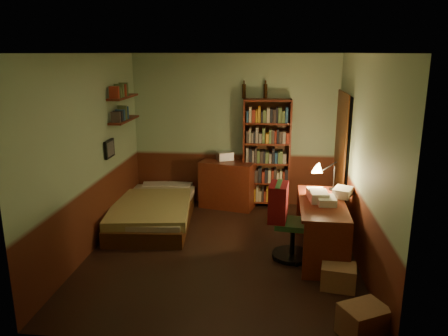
# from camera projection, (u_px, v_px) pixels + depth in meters

# --- Properties ---
(floor) EXTENTS (3.50, 4.00, 0.02)m
(floor) POSITION_uv_depth(u_px,v_px,m) (222.00, 252.00, 5.92)
(floor) COLOR black
(floor) RESTS_ON ground
(ceiling) EXTENTS (3.50, 4.00, 0.02)m
(ceiling) POSITION_uv_depth(u_px,v_px,m) (222.00, 52.00, 5.25)
(ceiling) COLOR silver
(ceiling) RESTS_ON wall_back
(wall_back) EXTENTS (3.50, 0.02, 2.60)m
(wall_back) POSITION_uv_depth(u_px,v_px,m) (235.00, 131.00, 7.52)
(wall_back) COLOR #8DAB84
(wall_back) RESTS_ON ground
(wall_left) EXTENTS (0.02, 4.00, 2.60)m
(wall_left) POSITION_uv_depth(u_px,v_px,m) (90.00, 155.00, 5.77)
(wall_left) COLOR #8DAB84
(wall_left) RESTS_ON ground
(wall_right) EXTENTS (0.02, 4.00, 2.60)m
(wall_right) POSITION_uv_depth(u_px,v_px,m) (363.00, 161.00, 5.41)
(wall_right) COLOR #8DAB84
(wall_right) RESTS_ON ground
(wall_front) EXTENTS (3.50, 0.02, 2.60)m
(wall_front) POSITION_uv_depth(u_px,v_px,m) (196.00, 214.00, 3.66)
(wall_front) COLOR #8DAB84
(wall_front) RESTS_ON ground
(doorway) EXTENTS (0.06, 0.90, 2.00)m
(doorway) POSITION_uv_depth(u_px,v_px,m) (342.00, 160.00, 6.74)
(doorway) COLOR black
(doorway) RESTS_ON ground
(door_trim) EXTENTS (0.02, 0.98, 2.08)m
(door_trim) POSITION_uv_depth(u_px,v_px,m) (339.00, 160.00, 6.74)
(door_trim) COLOR #3D200D
(door_trim) RESTS_ON ground
(bed) EXTENTS (1.27, 2.16, 0.62)m
(bed) POSITION_uv_depth(u_px,v_px,m) (154.00, 203.00, 6.90)
(bed) COLOR olive
(bed) RESTS_ON ground
(dresser) EXTENTS (0.99, 0.65, 0.81)m
(dresser) POSITION_uv_depth(u_px,v_px,m) (228.00, 184.00, 7.52)
(dresser) COLOR #581E10
(dresser) RESTS_ON ground
(mini_stereo) EXTENTS (0.32, 0.29, 0.14)m
(mini_stereo) POSITION_uv_depth(u_px,v_px,m) (225.00, 156.00, 7.53)
(mini_stereo) COLOR #B2B2B7
(mini_stereo) RESTS_ON dresser
(bookshelf) EXTENTS (0.81, 0.28, 1.87)m
(bookshelf) POSITION_uv_depth(u_px,v_px,m) (266.00, 154.00, 7.40)
(bookshelf) COLOR #581E10
(bookshelf) RESTS_ON ground
(bottle_left) EXTENTS (0.07, 0.07, 0.23)m
(bottle_left) POSITION_uv_depth(u_px,v_px,m) (244.00, 91.00, 7.28)
(bottle_left) COLOR black
(bottle_left) RESTS_ON bookshelf
(bottle_right) EXTENTS (0.07, 0.07, 0.24)m
(bottle_right) POSITION_uv_depth(u_px,v_px,m) (265.00, 91.00, 7.24)
(bottle_right) COLOR black
(bottle_right) RESTS_ON bookshelf
(desk) EXTENTS (0.62, 1.41, 0.75)m
(desk) POSITION_uv_depth(u_px,v_px,m) (321.00, 229.00, 5.70)
(desk) COLOR #581E10
(desk) RESTS_ON ground
(paper_stack) EXTENTS (0.31, 0.36, 0.12)m
(paper_stack) POSITION_uv_depth(u_px,v_px,m) (343.00, 192.00, 5.80)
(paper_stack) COLOR silver
(paper_stack) RESTS_ON desk
(desk_lamp) EXTENTS (0.24, 0.24, 0.60)m
(desk_lamp) POSITION_uv_depth(u_px,v_px,m) (335.00, 169.00, 6.01)
(desk_lamp) COLOR black
(desk_lamp) RESTS_ON desk
(office_chair) EXTENTS (0.47, 0.42, 0.86)m
(office_chair) POSITION_uv_depth(u_px,v_px,m) (293.00, 227.00, 5.63)
(office_chair) COLOR #316632
(office_chair) RESTS_ON ground
(red_jacket) EXTENTS (0.26, 0.43, 0.48)m
(red_jacket) POSITION_uv_depth(u_px,v_px,m) (278.00, 173.00, 5.64)
(red_jacket) COLOR maroon
(red_jacket) RESTS_ON office_chair
(wall_shelf_lower) EXTENTS (0.20, 0.90, 0.03)m
(wall_shelf_lower) POSITION_uv_depth(u_px,v_px,m) (124.00, 120.00, 6.74)
(wall_shelf_lower) COLOR #581E10
(wall_shelf_lower) RESTS_ON wall_left
(wall_shelf_upper) EXTENTS (0.20, 0.90, 0.03)m
(wall_shelf_upper) POSITION_uv_depth(u_px,v_px,m) (123.00, 97.00, 6.65)
(wall_shelf_upper) COLOR #581E10
(wall_shelf_upper) RESTS_ON wall_left
(framed_picture) EXTENTS (0.04, 0.32, 0.26)m
(framed_picture) POSITION_uv_depth(u_px,v_px,m) (109.00, 149.00, 6.35)
(framed_picture) COLOR black
(framed_picture) RESTS_ON wall_left
(cardboard_box_a) EXTENTS (0.52, 0.49, 0.31)m
(cardboard_box_a) POSITION_uv_depth(u_px,v_px,m) (364.00, 321.00, 4.11)
(cardboard_box_a) COLOR #9F7851
(cardboard_box_a) RESTS_ON ground
(cardboard_box_b) EXTENTS (0.43, 0.37, 0.27)m
(cardboard_box_b) POSITION_uv_depth(u_px,v_px,m) (338.00, 276.00, 4.98)
(cardboard_box_b) COLOR #9F7851
(cardboard_box_b) RESTS_ON ground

